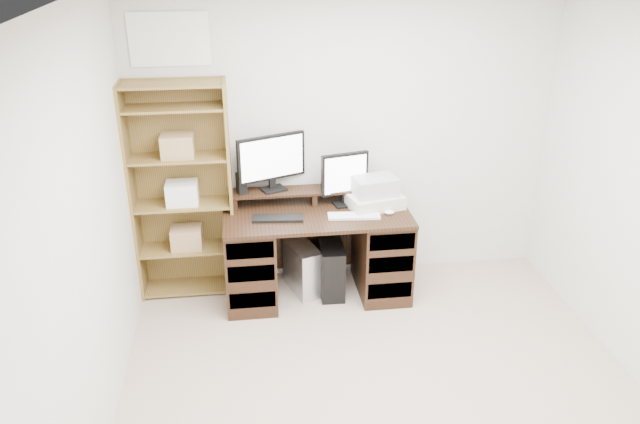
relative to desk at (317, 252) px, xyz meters
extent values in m
cube|color=white|center=(0.29, -1.64, 2.12)|extent=(3.50, 4.00, 0.02)
cube|color=silver|center=(0.29, 0.37, 0.86)|extent=(3.50, 0.02, 2.50)
cube|color=silver|center=(-1.47, -1.64, 0.86)|extent=(0.02, 4.00, 2.50)
cube|color=white|center=(-1.06, 0.35, 1.69)|extent=(0.60, 0.01, 0.40)
cube|color=black|center=(0.00, -0.01, 0.35)|extent=(1.50, 0.70, 0.03)
cube|color=black|center=(-0.55, -0.01, -0.03)|extent=(0.40, 0.66, 0.72)
cube|color=black|center=(0.55, -0.01, -0.03)|extent=(0.40, 0.66, 0.72)
cube|color=black|center=(0.00, 0.32, 0.01)|extent=(1.48, 0.02, 0.65)
cube|color=black|center=(-0.55, -0.34, -0.21)|extent=(0.36, 0.01, 0.14)
cube|color=black|center=(-0.55, -0.34, 0.03)|extent=(0.36, 0.01, 0.14)
cube|color=black|center=(-0.55, -0.34, 0.23)|extent=(0.36, 0.01, 0.14)
cube|color=black|center=(0.55, -0.34, -0.21)|extent=(0.36, 0.01, 0.14)
cube|color=black|center=(0.55, -0.34, 0.03)|extent=(0.36, 0.01, 0.14)
cube|color=black|center=(0.55, -0.34, 0.23)|extent=(0.36, 0.01, 0.14)
cube|color=black|center=(-0.65, 0.21, 0.41)|extent=(0.04, 0.20, 0.10)
cube|color=black|center=(0.00, 0.21, 0.41)|extent=(0.04, 0.20, 0.10)
cube|color=black|center=(0.65, 0.21, 0.41)|extent=(0.04, 0.20, 0.10)
cube|color=black|center=(0.00, 0.21, 0.47)|extent=(1.40, 0.22, 0.02)
cube|color=black|center=(-0.33, 0.23, 0.49)|extent=(0.23, 0.21, 0.02)
cube|color=black|center=(-0.34, 0.25, 0.55)|extent=(0.06, 0.05, 0.11)
cube|color=black|center=(-0.34, 0.25, 0.76)|extent=(0.56, 0.25, 0.37)
cube|color=white|center=(-0.33, 0.23, 0.76)|extent=(0.51, 0.20, 0.33)
cube|color=black|center=(0.25, 0.13, 0.37)|extent=(0.22, 0.19, 0.02)
cube|color=black|center=(0.25, 0.15, 0.43)|extent=(0.06, 0.04, 0.11)
cube|color=black|center=(0.25, 0.15, 0.63)|extent=(0.40, 0.13, 0.35)
cube|color=white|center=(0.25, 0.13, 0.63)|extent=(0.35, 0.08, 0.31)
cube|color=black|center=(-0.59, 0.19, 0.57)|extent=(0.09, 0.09, 0.18)
cube|color=black|center=(-0.32, -0.09, 0.37)|extent=(0.41, 0.17, 0.02)
cube|color=silver|center=(0.28, -0.13, 0.37)|extent=(0.42, 0.16, 0.02)
ellipsoid|color=white|center=(0.57, -0.11, 0.38)|extent=(0.09, 0.06, 0.03)
cube|color=beige|center=(0.49, 0.06, 0.41)|extent=(0.49, 0.41, 0.11)
cube|color=#A6ABB1|center=(0.49, 0.06, 0.54)|extent=(0.38, 0.30, 0.15)
cube|color=#BBBEC2|center=(-0.11, 0.06, -0.18)|extent=(0.31, 0.46, 0.42)
cube|color=black|center=(0.12, 0.02, -0.16)|extent=(0.21, 0.46, 0.45)
cube|color=#19FF33|center=(0.12, -0.21, -0.07)|extent=(0.01, 0.00, 0.01)
cube|color=olive|center=(-1.45, 0.19, 0.51)|extent=(0.02, 0.30, 1.80)
cube|color=olive|center=(-0.68, 0.19, 0.51)|extent=(0.02, 0.30, 1.80)
cube|color=olive|center=(-1.06, 0.33, 0.51)|extent=(0.80, 0.01, 1.80)
cube|color=olive|center=(-1.06, 0.19, -0.36)|extent=(0.75, 0.28, 0.02)
cube|color=olive|center=(-1.06, 0.19, 0.01)|extent=(0.75, 0.28, 0.02)
cube|color=olive|center=(-1.06, 0.19, 0.41)|extent=(0.75, 0.28, 0.02)
cube|color=olive|center=(-1.06, 0.19, 0.81)|extent=(0.75, 0.28, 0.02)
cube|color=olive|center=(-1.06, 0.19, 1.21)|extent=(0.75, 0.28, 0.02)
cube|color=olive|center=(-1.06, 0.19, 1.39)|extent=(0.75, 0.28, 0.02)
cube|color=#A07F54|center=(-1.06, 0.19, 0.11)|extent=(0.25, 0.20, 0.18)
cube|color=white|center=(-1.06, 0.19, 0.51)|extent=(0.25, 0.20, 0.18)
cube|color=#A07F54|center=(-1.06, 0.19, 0.91)|extent=(0.25, 0.20, 0.18)
camera|label=1|loc=(-0.57, -4.53, 2.45)|focal=35.00mm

